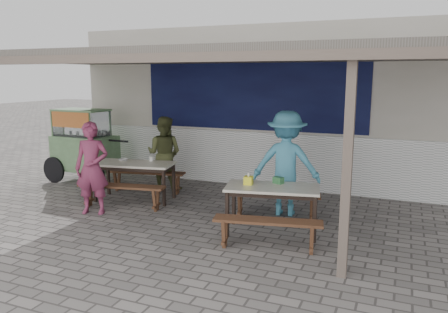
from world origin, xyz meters
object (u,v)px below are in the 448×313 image
bench_right_wall (275,200)px  patron_street_side (92,168)px  condiment_bowl (123,160)px  condiment_jar (151,159)px  patron_wall_side (164,154)px  donation_box (278,180)px  bench_right_street (267,227)px  table_right (272,191)px  patron_right_table (286,163)px  tissue_box (248,180)px  bench_left_wall (146,176)px  vendor_cart (84,143)px  table_left (134,167)px  bench_left_street (122,191)px

bench_right_wall → patron_street_side: patron_street_side is taller
condiment_bowl → condiment_jar: bearing=22.1°
patron_street_side → condiment_jar: size_ratio=17.72×
bench_right_wall → patron_wall_side: bearing=149.2°
donation_box → bench_right_street: bearing=-83.3°
table_right → patron_right_table: (-0.05, 1.02, 0.25)m
patron_wall_side → table_right: bearing=143.1°
tissue_box → condiment_bowl: tissue_box is taller
tissue_box → condiment_bowl: bearing=164.0°
condiment_jar → bench_right_street: bearing=-30.3°
bench_left_wall → tissue_box: tissue_box is taller
vendor_cart → bench_left_wall: bearing=-5.1°
patron_right_table → bench_right_street: bearing=88.7°
patron_right_table → tissue_box: bearing=64.8°
table_left → patron_right_table: patron_right_table is taller
bench_left_wall → bench_right_wall: same height
bench_right_street → patron_street_side: (-3.36, 0.44, 0.48)m
bench_left_wall → patron_wall_side: patron_wall_side is taller
vendor_cart → patron_right_table: bearing=-3.6°
patron_street_side → donation_box: (3.25, 0.46, -0.02)m
patron_wall_side → tissue_box: (2.48, -1.67, 0.02)m
patron_wall_side → condiment_bowl: bearing=54.3°
table_right → condiment_jar: bearing=148.4°
table_left → vendor_cart: bearing=146.2°
bench_left_street → patron_wall_side: 1.55m
bench_right_wall → tissue_box: bearing=-120.0°
bench_right_wall → patron_right_table: size_ratio=0.84×
table_right → patron_right_table: patron_right_table is taller
donation_box → vendor_cart: bearing=164.5°
patron_right_table → patron_wall_side: bearing=-20.2°
tissue_box → condiment_jar: 2.63m
patron_wall_side → donation_box: (2.89, -1.43, 0.01)m
patron_right_table → donation_box: (0.08, -0.80, -0.11)m
patron_street_side → condiment_bowl: 1.07m
table_right → bench_right_street: size_ratio=0.99×
bench_left_street → bench_right_wall: 2.82m
bench_right_wall → condiment_bowl: condiment_bowl is taller
condiment_bowl → table_left: bearing=-13.5°
patron_right_table → tissue_box: 1.10m
table_left → patron_right_table: bearing=-4.8°
table_left → donation_box: 3.10m
bench_left_street → patron_right_table: patron_right_table is taller
bench_right_wall → vendor_cart: size_ratio=0.72×
vendor_cart → patron_street_side: (1.73, -1.84, -0.09)m
patron_street_side → patron_wall_side: patron_street_side is taller
donation_box → condiment_jar: (-2.83, 0.81, -0.01)m
tissue_box → bench_left_street: bearing=175.9°
bench_right_wall → table_right: bearing=-90.0°
table_left → donation_box: size_ratio=10.41×
patron_wall_side → tissue_box: bearing=139.0°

